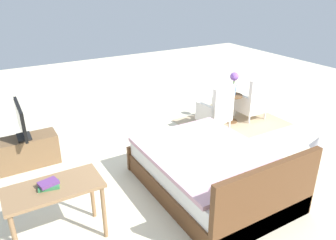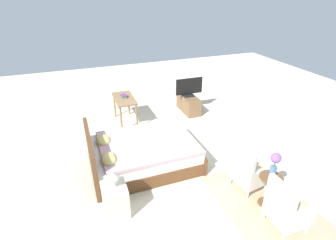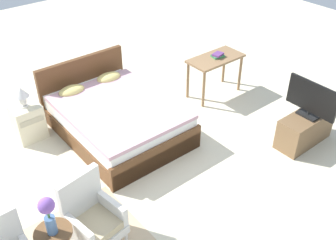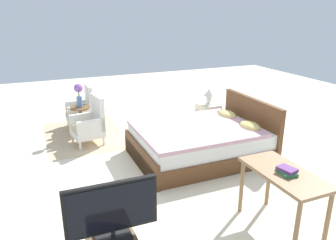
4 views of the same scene
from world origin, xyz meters
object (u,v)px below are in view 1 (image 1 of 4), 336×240
at_px(armchair_by_window_left, 253,102).
at_px(armchair_by_window_right, 216,111).
at_px(tv_stand, 27,152).
at_px(vanity_desk, 55,195).
at_px(nightstand, 311,176).
at_px(tv_flatscreen, 21,121).
at_px(table_lamp, 318,144).
at_px(book_stack, 49,184).
at_px(bed, 212,173).
at_px(side_table, 232,105).
at_px(flower_vase, 234,81).

xyz_separation_m(armchair_by_window_left, armchair_by_window_right, (0.98, -0.00, 0.00)).
height_order(tv_stand, vanity_desk, vanity_desk).
distance_m(tv_stand, vanity_desk, 2.00).
bearing_deg(nightstand, tv_flatscreen, -40.86).
bearing_deg(table_lamp, armchair_by_window_right, -95.68).
bearing_deg(tv_stand, vanity_desk, 91.14).
xyz_separation_m(tv_stand, book_stack, (0.00, 1.95, 0.53)).
distance_m(bed, nightstand, 1.37).
bearing_deg(table_lamp, nightstand, -90.00).
height_order(bed, armchair_by_window_left, bed).
relative_size(armchair_by_window_right, side_table, 1.52).
relative_size(armchair_by_window_right, table_lamp, 2.79).
height_order(side_table, nightstand, side_table).
bearing_deg(tv_stand, table_lamp, 139.11).
bearing_deg(side_table, vanity_desk, 22.52).
xyz_separation_m(side_table, tv_stand, (4.01, -0.32, -0.13)).
bearing_deg(tv_stand, tv_flatscreen, -0.98).
relative_size(nightstand, book_stack, 2.38).
xyz_separation_m(armchair_by_window_left, table_lamp, (1.23, 2.43, 0.41)).
height_order(armchair_by_window_right, vanity_desk, armchair_by_window_right).
xyz_separation_m(bed, vanity_desk, (2.11, -0.11, 0.34)).
xyz_separation_m(table_lamp, tv_stand, (3.28, -2.84, -0.54)).
relative_size(bed, flower_vase, 4.60).
height_order(nightstand, book_stack, book_stack).
bearing_deg(table_lamp, side_table, -106.10).
bearing_deg(book_stack, tv_flatscreen, -89.98).
distance_m(armchair_by_window_right, table_lamp, 2.48).
relative_size(tv_stand, tv_flatscreen, 1.16).
height_order(armchair_by_window_right, book_stack, armchair_by_window_right).
distance_m(flower_vase, table_lamp, 2.63).
bearing_deg(armchair_by_window_left, armchair_by_window_right, -0.04).
bearing_deg(nightstand, book_stack, -15.13).
bearing_deg(vanity_desk, armchair_by_window_right, -155.99).
height_order(armchair_by_window_left, armchair_by_window_right, same).
relative_size(flower_vase, vanity_desk, 0.46).
distance_m(bed, side_table, 2.57).
distance_m(table_lamp, vanity_desk, 3.37).
height_order(armchair_by_window_left, book_stack, armchair_by_window_left).
relative_size(tv_stand, book_stack, 3.96).
xyz_separation_m(side_table, nightstand, (0.73, 2.53, -0.09)).
relative_size(side_table, nightstand, 1.04).
bearing_deg(side_table, armchair_by_window_left, 169.20).
relative_size(flower_vase, tv_flatscreen, 0.58).
bearing_deg(vanity_desk, table_lamp, 164.82).
bearing_deg(tv_stand, armchair_by_window_left, 174.80).
distance_m(bed, flower_vase, 2.63).
relative_size(nightstand, table_lamp, 1.75).
bearing_deg(nightstand, armchair_by_window_left, -116.74).
xyz_separation_m(armchair_by_window_right, side_table, (-0.49, -0.09, -0.00)).
xyz_separation_m(table_lamp, book_stack, (3.28, -0.89, -0.01)).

